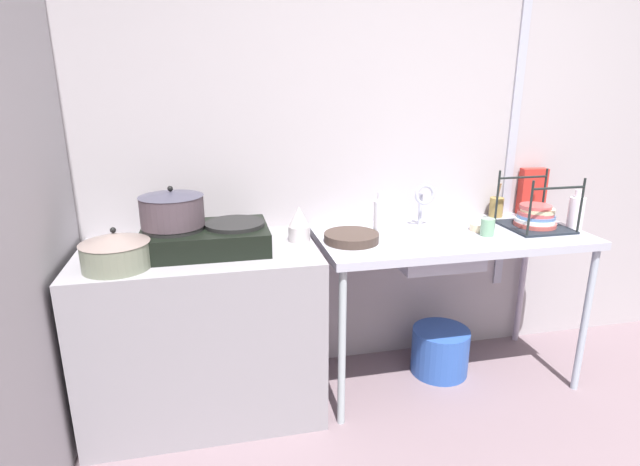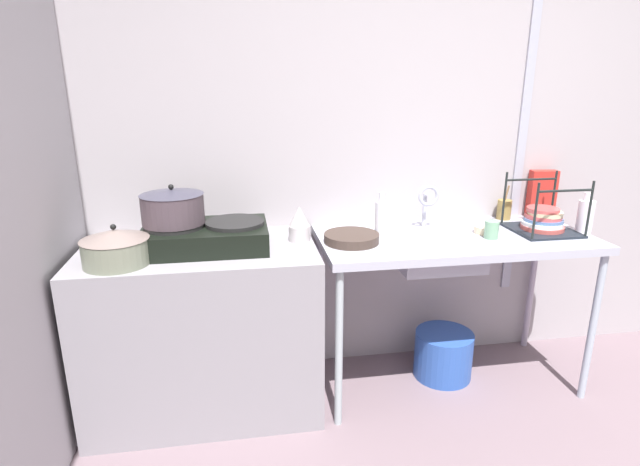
{
  "view_description": "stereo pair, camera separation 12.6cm",
  "coord_description": "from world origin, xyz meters",
  "px_view_note": "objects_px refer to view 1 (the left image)",
  "views": [
    {
      "loc": [
        -1.23,
        -0.67,
        1.57
      ],
      "look_at": [
        -0.73,
        1.56,
        0.87
      ],
      "focal_mm": 28.06,
      "sensor_mm": 36.0,
      "label": 1
    },
    {
      "loc": [
        -1.1,
        -0.69,
        1.57
      ],
      "look_at": [
        -0.73,
        1.56,
        0.87
      ],
      "focal_mm": 28.06,
      "sensor_mm": 36.0,
      "label": 2
    }
  ],
  "objects_px": {
    "sink_basin": "(433,249)",
    "frying_pan": "(351,237)",
    "bucket_on_floor": "(440,351)",
    "pot_beside_stove": "(115,250)",
    "cup_by_rack": "(487,227)",
    "percolator": "(299,224)",
    "small_bowl_on_drainboard": "(481,227)",
    "bottle_by_rack": "(576,212)",
    "dish_rack": "(536,217)",
    "utensil_jar": "(496,207)",
    "stove": "(205,237)",
    "cereal_box": "(532,191)",
    "faucet": "(424,198)",
    "bottle_by_sink": "(380,218)"
  },
  "relations": [
    {
      "from": "stove",
      "to": "bottle_by_rack",
      "type": "bearing_deg",
      "value": -1.74
    },
    {
      "from": "utensil_jar",
      "to": "percolator",
      "type": "bearing_deg",
      "value": -170.08
    },
    {
      "from": "sink_basin",
      "to": "frying_pan",
      "type": "distance_m",
      "value": 0.44
    },
    {
      "from": "pot_beside_stove",
      "to": "sink_basin",
      "type": "bearing_deg",
      "value": 5.04
    },
    {
      "from": "faucet",
      "to": "bottle_by_sink",
      "type": "distance_m",
      "value": 0.31
    },
    {
      "from": "sink_basin",
      "to": "utensil_jar",
      "type": "xyz_separation_m",
      "value": [
        0.51,
        0.28,
        0.12
      ]
    },
    {
      "from": "dish_rack",
      "to": "cup_by_rack",
      "type": "relative_size",
      "value": 3.55
    },
    {
      "from": "bottle_by_sink",
      "to": "bucket_on_floor",
      "type": "xyz_separation_m",
      "value": [
        0.39,
        0.01,
        -0.79
      ]
    },
    {
      "from": "stove",
      "to": "cup_by_rack",
      "type": "height_order",
      "value": "stove"
    },
    {
      "from": "percolator",
      "to": "pot_beside_stove",
      "type": "bearing_deg",
      "value": -165.86
    },
    {
      "from": "percolator",
      "to": "small_bowl_on_drainboard",
      "type": "xyz_separation_m",
      "value": [
        0.95,
        -0.03,
        -0.06
      ]
    },
    {
      "from": "stove",
      "to": "frying_pan",
      "type": "height_order",
      "value": "stove"
    },
    {
      "from": "cup_by_rack",
      "to": "small_bowl_on_drainboard",
      "type": "height_order",
      "value": "cup_by_rack"
    },
    {
      "from": "bottle_by_rack",
      "to": "bucket_on_floor",
      "type": "relative_size",
      "value": 0.66
    },
    {
      "from": "bucket_on_floor",
      "to": "small_bowl_on_drainboard",
      "type": "bearing_deg",
      "value": -9.76
    },
    {
      "from": "percolator",
      "to": "bucket_on_floor",
      "type": "relative_size",
      "value": 0.54
    },
    {
      "from": "bottle_by_rack",
      "to": "utensil_jar",
      "type": "bearing_deg",
      "value": 131.3
    },
    {
      "from": "small_bowl_on_drainboard",
      "to": "bottle_by_rack",
      "type": "height_order",
      "value": "bottle_by_rack"
    },
    {
      "from": "sink_basin",
      "to": "bucket_on_floor",
      "type": "relative_size",
      "value": 1.29
    },
    {
      "from": "frying_pan",
      "to": "bucket_on_floor",
      "type": "distance_m",
      "value": 0.91
    },
    {
      "from": "bottle_by_sink",
      "to": "dish_rack",
      "type": "bearing_deg",
      "value": -2.35
    },
    {
      "from": "small_bowl_on_drainboard",
      "to": "bottle_by_rack",
      "type": "bearing_deg",
      "value": -7.96
    },
    {
      "from": "pot_beside_stove",
      "to": "small_bowl_on_drainboard",
      "type": "relative_size",
      "value": 2.46
    },
    {
      "from": "pot_beside_stove",
      "to": "bucket_on_floor",
      "type": "height_order",
      "value": "pot_beside_stove"
    },
    {
      "from": "sink_basin",
      "to": "cup_by_rack",
      "type": "distance_m",
      "value": 0.29
    },
    {
      "from": "faucet",
      "to": "bottle_by_sink",
      "type": "bearing_deg",
      "value": -157.45
    },
    {
      "from": "dish_rack",
      "to": "bucket_on_floor",
      "type": "height_order",
      "value": "dish_rack"
    },
    {
      "from": "sink_basin",
      "to": "bucket_on_floor",
      "type": "distance_m",
      "value": 0.64
    },
    {
      "from": "frying_pan",
      "to": "small_bowl_on_drainboard",
      "type": "relative_size",
      "value": 2.33
    },
    {
      "from": "small_bowl_on_drainboard",
      "to": "percolator",
      "type": "bearing_deg",
      "value": 178.03
    },
    {
      "from": "small_bowl_on_drainboard",
      "to": "sink_basin",
      "type": "bearing_deg",
      "value": -171.95
    },
    {
      "from": "small_bowl_on_drainboard",
      "to": "bucket_on_floor",
      "type": "bearing_deg",
      "value": 170.24
    },
    {
      "from": "stove",
      "to": "faucet",
      "type": "xyz_separation_m",
      "value": [
        1.13,
        0.15,
        0.09
      ]
    },
    {
      "from": "cereal_box",
      "to": "utensil_jar",
      "type": "relative_size",
      "value": 1.39
    },
    {
      "from": "dish_rack",
      "to": "utensil_jar",
      "type": "xyz_separation_m",
      "value": [
        -0.07,
        0.26,
        -0.0
      ]
    },
    {
      "from": "dish_rack",
      "to": "small_bowl_on_drainboard",
      "type": "distance_m",
      "value": 0.31
    },
    {
      "from": "sink_basin",
      "to": "bottle_by_rack",
      "type": "height_order",
      "value": "bottle_by_rack"
    },
    {
      "from": "utensil_jar",
      "to": "bucket_on_floor",
      "type": "bearing_deg",
      "value": -151.63
    },
    {
      "from": "percolator",
      "to": "faucet",
      "type": "relative_size",
      "value": 0.73
    },
    {
      "from": "bottle_by_sink",
      "to": "bucket_on_floor",
      "type": "bearing_deg",
      "value": 1.35
    },
    {
      "from": "cereal_box",
      "to": "utensil_jar",
      "type": "xyz_separation_m",
      "value": [
        -0.22,
        -0.01,
        -0.08
      ]
    },
    {
      "from": "cereal_box",
      "to": "dish_rack",
      "type": "bearing_deg",
      "value": -112.46
    },
    {
      "from": "stove",
      "to": "frying_pan",
      "type": "xyz_separation_m",
      "value": [
        0.68,
        -0.03,
        -0.04
      ]
    },
    {
      "from": "frying_pan",
      "to": "cup_by_rack",
      "type": "xyz_separation_m",
      "value": [
        0.69,
        -0.05,
        0.02
      ]
    },
    {
      "from": "dish_rack",
      "to": "cup_by_rack",
      "type": "bearing_deg",
      "value": -167.37
    },
    {
      "from": "frying_pan",
      "to": "dish_rack",
      "type": "relative_size",
      "value": 0.86
    },
    {
      "from": "sink_basin",
      "to": "cup_by_rack",
      "type": "relative_size",
      "value": 4.66
    },
    {
      "from": "faucet",
      "to": "small_bowl_on_drainboard",
      "type": "bearing_deg",
      "value": -27.0
    },
    {
      "from": "dish_rack",
      "to": "pot_beside_stove",
      "type": "bearing_deg",
      "value": -175.74
    },
    {
      "from": "pot_beside_stove",
      "to": "dish_rack",
      "type": "bearing_deg",
      "value": 4.26
    }
  ]
}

